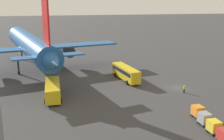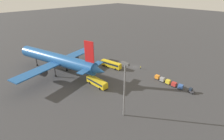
{
  "view_description": "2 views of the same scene",
  "coord_description": "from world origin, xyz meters",
  "px_view_note": "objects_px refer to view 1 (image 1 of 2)",
  "views": [
    {
      "loc": [
        -56.74,
        27.11,
        19.67
      ],
      "look_at": [
        3.91,
        14.32,
        3.95
      ],
      "focal_mm": 45.0,
      "sensor_mm": 36.0,
      "label": 1
    },
    {
      "loc": [
        -53.24,
        69.95,
        39.47
      ],
      "look_at": [
        0.85,
        16.79,
        3.41
      ],
      "focal_mm": 28.0,
      "sensor_mm": 36.0,
      "label": 2
    }
  ],
  "objects_px": {
    "shuttle_bus_far": "(53,89)",
    "cargo_cart_grey": "(205,118)",
    "cargo_cart_yellow": "(214,126)",
    "cargo_cart_orange": "(198,111)",
    "shuttle_bus_near": "(126,72)",
    "airplane": "(30,45)",
    "worker_person": "(184,89)"
  },
  "relations": [
    {
      "from": "worker_person",
      "to": "cargo_cart_orange",
      "type": "height_order",
      "value": "cargo_cart_orange"
    },
    {
      "from": "worker_person",
      "to": "cargo_cart_orange",
      "type": "bearing_deg",
      "value": 163.95
    },
    {
      "from": "shuttle_bus_far",
      "to": "cargo_cart_orange",
      "type": "height_order",
      "value": "shuttle_bus_far"
    },
    {
      "from": "shuttle_bus_near",
      "to": "cargo_cart_yellow",
      "type": "relative_size",
      "value": 5.9
    },
    {
      "from": "airplane",
      "to": "cargo_cart_orange",
      "type": "height_order",
      "value": "airplane"
    },
    {
      "from": "shuttle_bus_far",
      "to": "cargo_cart_grey",
      "type": "bearing_deg",
      "value": -127.83
    },
    {
      "from": "cargo_cart_yellow",
      "to": "cargo_cart_grey",
      "type": "distance_m",
      "value": 2.96
    },
    {
      "from": "shuttle_bus_far",
      "to": "cargo_cart_yellow",
      "type": "bearing_deg",
      "value": -132.21
    },
    {
      "from": "shuttle_bus_far",
      "to": "worker_person",
      "type": "distance_m",
      "value": 27.84
    },
    {
      "from": "shuttle_bus_far",
      "to": "cargo_cart_yellow",
      "type": "xyz_separation_m",
      "value": [
        -21.26,
        -23.54,
        -0.64
      ]
    },
    {
      "from": "shuttle_bus_far",
      "to": "cargo_cart_yellow",
      "type": "distance_m",
      "value": 31.73
    },
    {
      "from": "cargo_cart_grey",
      "to": "worker_person",
      "type": "bearing_deg",
      "value": -14.51
    },
    {
      "from": "cargo_cart_yellow",
      "to": "shuttle_bus_near",
      "type": "bearing_deg",
      "value": 10.39
    },
    {
      "from": "worker_person",
      "to": "cargo_cart_yellow",
      "type": "xyz_separation_m",
      "value": [
        -18.4,
        4.13,
        0.32
      ]
    },
    {
      "from": "cargo_cart_yellow",
      "to": "cargo_cart_orange",
      "type": "bearing_deg",
      "value": -5.24
    },
    {
      "from": "shuttle_bus_far",
      "to": "worker_person",
      "type": "bearing_deg",
      "value": -96.02
    },
    {
      "from": "shuttle_bus_near",
      "to": "cargo_cart_grey",
      "type": "bearing_deg",
      "value": -177.32
    },
    {
      "from": "airplane",
      "to": "shuttle_bus_near",
      "type": "relative_size",
      "value": 4.57
    },
    {
      "from": "shuttle_bus_far",
      "to": "cargo_cart_grey",
      "type": "height_order",
      "value": "shuttle_bus_far"
    },
    {
      "from": "cargo_cart_orange",
      "to": "shuttle_bus_near",
      "type": "bearing_deg",
      "value": 13.98
    },
    {
      "from": "airplane",
      "to": "cargo_cart_grey",
      "type": "bearing_deg",
      "value": -158.97
    },
    {
      "from": "worker_person",
      "to": "cargo_cart_yellow",
      "type": "distance_m",
      "value": 18.86
    },
    {
      "from": "shuttle_bus_far",
      "to": "cargo_cart_grey",
      "type": "relative_size",
      "value": 5.39
    },
    {
      "from": "cargo_cart_orange",
      "to": "cargo_cart_yellow",
      "type": "bearing_deg",
      "value": 174.76
    },
    {
      "from": "cargo_cart_grey",
      "to": "cargo_cart_orange",
      "type": "bearing_deg",
      "value": -7.82
    },
    {
      "from": "cargo_cart_orange",
      "to": "cargo_cart_grey",
      "type": "bearing_deg",
      "value": 172.18
    },
    {
      "from": "worker_person",
      "to": "cargo_cart_grey",
      "type": "bearing_deg",
      "value": 165.49
    },
    {
      "from": "worker_person",
      "to": "cargo_cart_grey",
      "type": "xyz_separation_m",
      "value": [
        -15.44,
        4.0,
        0.32
      ]
    },
    {
      "from": "shuttle_bus_near",
      "to": "shuttle_bus_far",
      "type": "distance_m",
      "value": 20.27
    },
    {
      "from": "cargo_cart_yellow",
      "to": "worker_person",
      "type": "bearing_deg",
      "value": -12.66
    },
    {
      "from": "worker_person",
      "to": "cargo_cart_yellow",
      "type": "height_order",
      "value": "cargo_cart_yellow"
    },
    {
      "from": "airplane",
      "to": "worker_person",
      "type": "bearing_deg",
      "value": -142.28
    }
  ]
}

